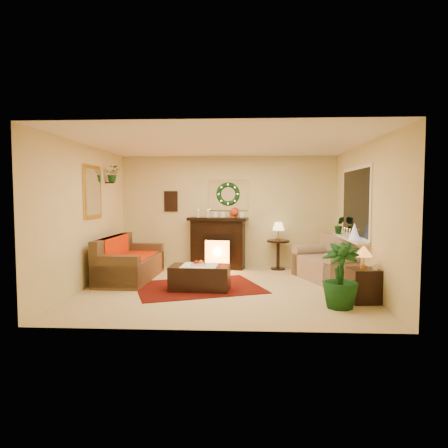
{
  "coord_description": "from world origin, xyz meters",
  "views": [
    {
      "loc": [
        0.38,
        -7.1,
        1.67
      ],
      "look_at": [
        0.0,
        0.35,
        1.15
      ],
      "focal_mm": 32.0,
      "sensor_mm": 36.0,
      "label": 1
    }
  ],
  "objects_px": {
    "loveseat": "(329,259)",
    "coffee_table": "(200,278)",
    "end_table_square": "(363,285)",
    "side_table_round": "(278,255)",
    "sofa": "(131,258)",
    "fireplace": "(218,245)"
  },
  "relations": [
    {
      "from": "loveseat",
      "to": "end_table_square",
      "type": "height_order",
      "value": "loveseat"
    },
    {
      "from": "coffee_table",
      "to": "sofa",
      "type": "bearing_deg",
      "value": 153.23
    },
    {
      "from": "sofa",
      "to": "end_table_square",
      "type": "bearing_deg",
      "value": -18.73
    },
    {
      "from": "fireplace",
      "to": "coffee_table",
      "type": "relative_size",
      "value": 1.16
    },
    {
      "from": "side_table_round",
      "to": "coffee_table",
      "type": "relative_size",
      "value": 0.64
    },
    {
      "from": "loveseat",
      "to": "side_table_round",
      "type": "relative_size",
      "value": 2.25
    },
    {
      "from": "side_table_round",
      "to": "coffee_table",
      "type": "height_order",
      "value": "side_table_round"
    },
    {
      "from": "sofa",
      "to": "loveseat",
      "type": "distance_m",
      "value": 3.96
    },
    {
      "from": "loveseat",
      "to": "coffee_table",
      "type": "bearing_deg",
      "value": -178.73
    },
    {
      "from": "fireplace",
      "to": "side_table_round",
      "type": "xyz_separation_m",
      "value": [
        1.38,
        -0.06,
        -0.23
      ]
    },
    {
      "from": "side_table_round",
      "to": "end_table_square",
      "type": "relative_size",
      "value": 1.26
    },
    {
      "from": "end_table_square",
      "to": "coffee_table",
      "type": "relative_size",
      "value": 0.51
    },
    {
      "from": "end_table_square",
      "to": "coffee_table",
      "type": "distance_m",
      "value": 2.75
    },
    {
      "from": "loveseat",
      "to": "coffee_table",
      "type": "height_order",
      "value": "loveseat"
    },
    {
      "from": "loveseat",
      "to": "side_table_round",
      "type": "distance_m",
      "value": 1.44
    },
    {
      "from": "sofa",
      "to": "loveseat",
      "type": "xyz_separation_m",
      "value": [
        3.96,
        0.12,
        -0.01
      ]
    },
    {
      "from": "sofa",
      "to": "coffee_table",
      "type": "relative_size",
      "value": 1.92
    },
    {
      "from": "coffee_table",
      "to": "side_table_round",
      "type": "bearing_deg",
      "value": 56.55
    },
    {
      "from": "end_table_square",
      "to": "loveseat",
      "type": "bearing_deg",
      "value": 96.85
    },
    {
      "from": "end_table_square",
      "to": "side_table_round",
      "type": "bearing_deg",
      "value": 111.71
    },
    {
      "from": "fireplace",
      "to": "end_table_square",
      "type": "relative_size",
      "value": 2.27
    },
    {
      "from": "sofa",
      "to": "fireplace",
      "type": "relative_size",
      "value": 1.66
    }
  ]
}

